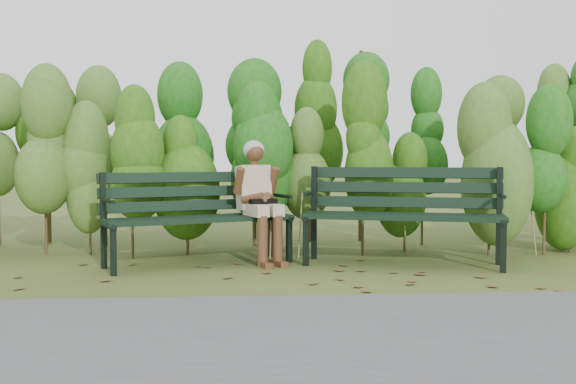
{
  "coord_description": "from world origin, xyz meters",
  "views": [
    {
      "loc": [
        -0.45,
        -6.07,
        1.09
      ],
      "look_at": [
        0.0,
        0.35,
        0.75
      ],
      "focal_mm": 42.0,
      "sensor_mm": 36.0,
      "label": 1
    }
  ],
  "objects": [
    {
      "name": "bench_left",
      "position": [
        -0.91,
        0.76,
        0.55
      ],
      "size": [
        1.96,
        1.27,
        0.94
      ],
      "color": "black",
      "rests_on": "ground"
    },
    {
      "name": "seated_woman",
      "position": [
        -0.27,
        0.82,
        0.72
      ],
      "size": [
        0.56,
        0.75,
        1.26
      ],
      "color": "beige",
      "rests_on": "ground"
    },
    {
      "name": "footpath",
      "position": [
        0.0,
        -2.2,
        0.01
      ],
      "size": [
        60.0,
        2.5,
        0.01
      ],
      "primitive_type": "cube",
      "color": "#474749",
      "rests_on": "ground"
    },
    {
      "name": "bench_right",
      "position": [
        1.19,
        0.63,
        0.58
      ],
      "size": [
        2.07,
        1.17,
        0.99
      ],
      "color": "black",
      "rests_on": "ground"
    },
    {
      "name": "ground",
      "position": [
        0.0,
        0.0,
        0.0
      ],
      "size": [
        80.0,
        80.0,
        0.0
      ],
      "primitive_type": "plane",
      "color": "#34471C"
    },
    {
      "name": "leaf_litter",
      "position": [
        0.09,
        -0.0,
        0.0
      ],
      "size": [
        5.69,
        2.23,
        0.01
      ],
      "color": "brown",
      "rests_on": "ground"
    },
    {
      "name": "hedge_band",
      "position": [
        0.0,
        1.86,
        1.26
      ],
      "size": [
        11.04,
        1.67,
        2.42
      ],
      "color": "#47381E",
      "rests_on": "ground"
    }
  ]
}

